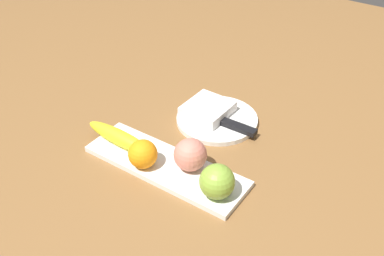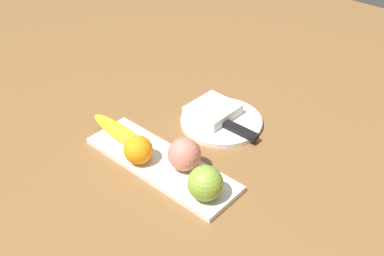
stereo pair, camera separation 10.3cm
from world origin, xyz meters
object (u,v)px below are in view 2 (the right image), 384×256
at_px(apple, 205,183).
at_px(orange_near_apple, 138,150).
at_px(dinner_plate, 220,121).
at_px(peach, 184,154).
at_px(fruit_tray, 160,163).
at_px(banana, 120,132).
at_px(folded_napkin, 213,111).
at_px(knife, 235,129).

relative_size(apple, orange_near_apple, 1.13).
bearing_deg(dinner_plate, peach, 105.84).
relative_size(fruit_tray, dinner_plate, 1.85).
relative_size(banana, dinner_plate, 0.96).
height_order(banana, dinner_plate, banana).
distance_m(fruit_tray, orange_near_apple, 0.06).
distance_m(dinner_plate, folded_napkin, 0.03).
xyz_separation_m(dinner_plate, folded_napkin, (0.03, 0.00, 0.02)).
height_order(fruit_tray, apple, apple).
xyz_separation_m(apple, orange_near_apple, (0.18, 0.01, -0.00)).
distance_m(fruit_tray, peach, 0.07).
bearing_deg(banana, orange_near_apple, -14.35).
distance_m(dinner_plate, knife, 0.06).
relative_size(fruit_tray, knife, 2.08).
distance_m(orange_near_apple, peach, 0.10).
bearing_deg(folded_napkin, orange_near_apple, 88.33).
xyz_separation_m(banana, orange_near_apple, (-0.09, 0.03, 0.01)).
bearing_deg(orange_near_apple, folded_napkin, -91.67).
xyz_separation_m(apple, peach, (0.09, -0.04, -0.00)).
height_order(fruit_tray, peach, peach).
height_order(banana, orange_near_apple, orange_near_apple).
distance_m(fruit_tray, banana, 0.13).
xyz_separation_m(banana, peach, (-0.18, -0.02, 0.02)).
xyz_separation_m(apple, knife, (0.09, -0.22, -0.03)).
bearing_deg(dinner_plate, apple, 122.05).
height_order(peach, knife, peach).
bearing_deg(knife, peach, 88.72).
bearing_deg(dinner_plate, knife, 166.52).
height_order(dinner_plate, knife, knife).
bearing_deg(folded_napkin, knife, 170.61).
xyz_separation_m(fruit_tray, dinner_plate, (0.00, -0.21, -0.00)).
relative_size(banana, folded_napkin, 1.75).
height_order(orange_near_apple, dinner_plate, orange_near_apple).
height_order(fruit_tray, orange_near_apple, orange_near_apple).
bearing_deg(folded_napkin, apple, 126.34).
xyz_separation_m(apple, banana, (0.27, -0.01, -0.02)).
height_order(peach, folded_napkin, peach).
bearing_deg(knife, fruit_tray, 73.44).
bearing_deg(dinner_plate, folded_napkin, 0.00).
distance_m(apple, peach, 0.10).
bearing_deg(apple, fruit_tray, -7.17).
xyz_separation_m(dinner_plate, knife, (-0.06, 0.01, 0.01)).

